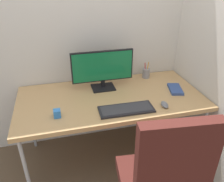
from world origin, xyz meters
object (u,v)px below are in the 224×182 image
Objects in this scene: keyboard at (126,109)px; mouse at (165,105)px; monitor at (103,68)px; desk_clamp_accessory at (57,113)px; pen_holder at (146,73)px; notebook at (175,89)px; office_chair at (161,181)px.

mouse reaches higher than keyboard.
monitor is 0.63m from desk_clamp_accessory.
mouse is 0.90m from desk_clamp_accessory.
monitor is at bearing 41.33° from desk_clamp_accessory.
monitor is 9.08× the size of desk_clamp_accessory.
keyboard is 0.69m from pen_holder.
notebook is (0.17, -0.34, -0.04)m from pen_holder.
monitor is 2.75× the size of notebook.
office_chair reaches higher than keyboard.
keyboard is 2.15× the size of notebook.
monitor is at bearing -166.59° from pen_holder.
desk_clamp_accessory reaches higher than keyboard.
monitor is 0.53m from pen_holder.
monitor is at bearing 97.43° from office_chair.
office_chair is 1.94× the size of monitor.
office_chair reaches higher than notebook.
monitor is at bearing 140.51° from mouse.
pen_holder is (0.40, 0.56, 0.04)m from keyboard.
notebook is (0.23, 0.24, -0.00)m from mouse.
pen_holder is (0.50, 0.12, -0.15)m from monitor.
desk_clamp_accessory is at bearing -151.39° from pen_holder.
pen_holder is at bearing 73.34° from office_chair.
office_chair is 2.47× the size of keyboard.
mouse is at bearing 64.05° from office_chair.
office_chair is at bearing -108.66° from mouse.
mouse is 0.51× the size of notebook.
keyboard is at bearing -4.41° from desk_clamp_accessory.
pen_holder is at bearing 91.38° from mouse.
monitor reaches higher than desk_clamp_accessory.
mouse is at bearing -95.91° from pen_holder.
keyboard is 4.23× the size of mouse.
mouse is at bearing -46.77° from monitor.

